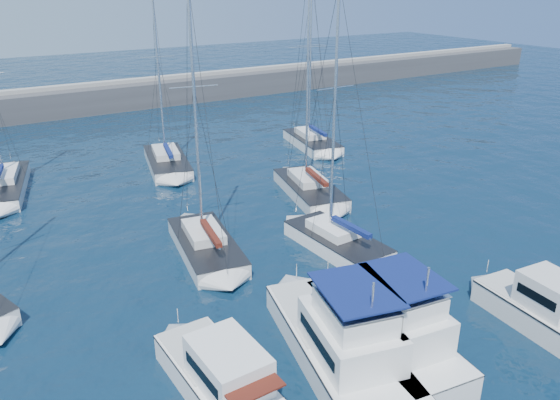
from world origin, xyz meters
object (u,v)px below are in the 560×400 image
sailboat_back_c (312,141)px  sailboat_mid_c (337,241)px  sailboat_mid_d (309,188)px  sailboat_back_a (4,185)px  motor_yacht_port_inner (343,342)px  motor_yacht_stbd_outer (539,307)px  motor_yacht_port_outer (222,380)px  sailboat_back_b (167,162)px  sailboat_mid_b (206,245)px  motor_yacht_stbd_inner (387,329)px

sailboat_back_c → sailboat_mid_c: bearing=-109.5°
sailboat_mid_d → sailboat_back_a: size_ratio=1.23×
motor_yacht_port_inner → motor_yacht_stbd_outer: 10.03m
motor_yacht_port_outer → sailboat_mid_c: sailboat_mid_c is taller
motor_yacht_port_outer → sailboat_back_a: (-4.41, 29.11, -0.44)m
motor_yacht_stbd_outer → sailboat_mid_d: 19.50m
motor_yacht_stbd_outer → sailboat_back_b: 32.09m
sailboat_back_a → sailboat_mid_b: bearing=-50.1°
motor_yacht_stbd_outer → sailboat_back_a: sailboat_back_a is taller
sailboat_mid_b → sailboat_mid_d: size_ratio=0.90×
motor_yacht_port_inner → sailboat_back_b: 29.03m
motor_yacht_stbd_inner → motor_yacht_stbd_outer: motor_yacht_stbd_inner is taller
motor_yacht_port_inner → sailboat_back_b: bearing=97.0°
sailboat_back_c → sailboat_back_a: bearing=-174.0°
motor_yacht_port_outer → motor_yacht_port_inner: 5.30m
motor_yacht_stbd_outer → sailboat_mid_c: size_ratio=0.37×
motor_yacht_stbd_inner → sailboat_mid_b: size_ratio=0.59×
motor_yacht_port_outer → sailboat_back_a: sailboat_back_a is taller
sailboat_mid_b → sailboat_mid_d: sailboat_mid_d is taller
sailboat_back_a → sailboat_back_c: (27.15, -2.52, 0.03)m
sailboat_mid_b → sailboat_back_a: 19.72m
sailboat_mid_b → sailboat_mid_c: (7.00, -3.67, 0.01)m
motor_yacht_port_outer → motor_yacht_stbd_outer: same height
sailboat_mid_c → sailboat_mid_d: 9.01m
motor_yacht_stbd_inner → sailboat_mid_d: size_ratio=0.53×
sailboat_mid_c → motor_yacht_port_inner: bearing=-128.9°
motor_yacht_port_outer → motor_yacht_stbd_inner: size_ratio=0.76×
sailboat_mid_c → motor_yacht_stbd_outer: bearing=-76.2°
motor_yacht_stbd_inner → sailboat_back_a: 32.48m
sailboat_back_a → sailboat_mid_c: bearing=-40.2°
sailboat_mid_b → sailboat_back_b: size_ratio=1.06×
sailboat_back_a → sailboat_back_b: sailboat_back_b is taller
motor_yacht_port_outer → sailboat_mid_b: sailboat_mid_b is taller
motor_yacht_stbd_inner → sailboat_back_b: size_ratio=0.63×
motor_yacht_port_inner → sailboat_mid_c: bearing=67.3°
sailboat_mid_d → motor_yacht_stbd_inner: bearing=-100.9°
sailboat_back_b → sailboat_back_a: bearing=-171.8°
motor_yacht_port_outer → sailboat_mid_b: 12.43m
sailboat_mid_c → sailboat_back_b: size_ratio=1.04×
sailboat_back_b → sailboat_back_c: (14.32, -1.45, 0.01)m
motor_yacht_stbd_outer → sailboat_back_c: bearing=80.3°
motor_yacht_port_outer → sailboat_back_b: bearing=71.5°
motor_yacht_port_inner → sailboat_back_a: size_ratio=0.71×
sailboat_mid_d → motor_yacht_port_outer: bearing=-120.0°
sailboat_back_a → sailboat_back_c: 27.26m
sailboat_mid_c → motor_yacht_stbd_inner: bearing=-117.3°
sailboat_mid_b → sailboat_back_c: size_ratio=1.03×
sailboat_back_a → sailboat_back_c: size_ratio=0.93×
sailboat_back_a → motor_yacht_port_inner: bearing=-59.3°
sailboat_mid_c → motor_yacht_port_outer: bearing=-148.5°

